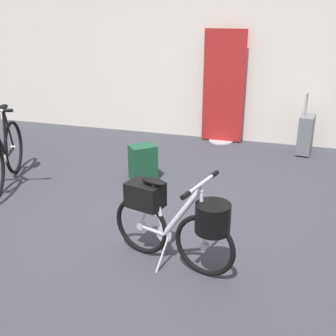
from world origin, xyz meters
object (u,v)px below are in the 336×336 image
(folding_bike_foreground, at_px, (177,219))
(backpack_on_floor, at_px, (143,163))
(display_bike_left, at_px, (4,154))
(rolling_suitcase, at_px, (306,134))
(floor_banner_stand, at_px, (223,94))

(folding_bike_foreground, distance_m, backpack_on_floor, 1.80)
(display_bike_left, xyz_separation_m, backpack_on_floor, (1.45, 0.59, -0.16))
(rolling_suitcase, xyz_separation_m, backpack_on_floor, (-1.83, -1.49, -0.08))
(rolling_suitcase, relative_size, backpack_on_floor, 1.99)
(display_bike_left, height_order, rolling_suitcase, display_bike_left)
(floor_banner_stand, bearing_deg, folding_bike_foreground, -86.20)
(folding_bike_foreground, height_order, display_bike_left, display_bike_left)
(floor_banner_stand, relative_size, folding_bike_foreground, 1.54)
(folding_bike_foreground, bearing_deg, rolling_suitcase, 72.27)
(floor_banner_stand, relative_size, backpack_on_floor, 3.91)
(display_bike_left, bearing_deg, floor_banner_stand, 47.83)
(floor_banner_stand, bearing_deg, display_bike_left, -132.17)
(display_bike_left, bearing_deg, rolling_suitcase, 32.49)
(backpack_on_floor, bearing_deg, floor_banner_stand, 69.54)
(folding_bike_foreground, height_order, rolling_suitcase, rolling_suitcase)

